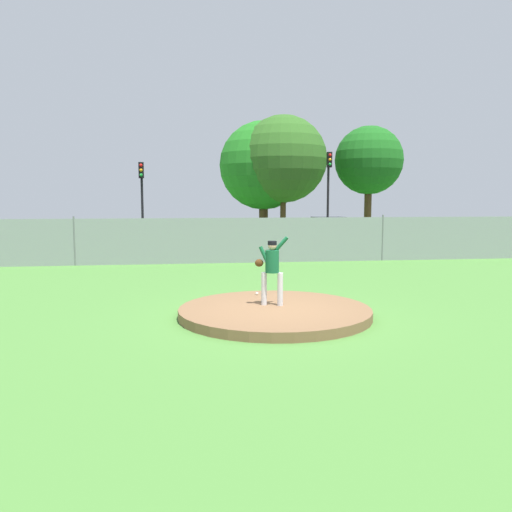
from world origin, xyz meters
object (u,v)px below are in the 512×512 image
object	(u,v)px
traffic_cone_orange	(189,245)
parked_car_burgundy	(282,237)
baseball	(257,293)
traffic_light_near	(142,189)
parked_car_red	(333,235)
traffic_light_far	(329,182)
parked_car_silver	(108,237)
pitcher_youth	(272,266)

from	to	relation	value
traffic_cone_orange	parked_car_burgundy	bearing A→B (deg)	-17.69
baseball	traffic_light_near	bearing A→B (deg)	104.22
parked_car_red	traffic_light_far	distance (m)	5.09
traffic_cone_orange	baseball	bearing A→B (deg)	-83.18
baseball	parked_car_silver	size ratio (longest dim) A/B	0.02
parked_car_red	traffic_cone_orange	world-z (taller)	parked_car_red
pitcher_youth	baseball	world-z (taller)	pitcher_youth
parked_car_burgundy	traffic_cone_orange	world-z (taller)	parked_car_burgundy
traffic_cone_orange	traffic_light_near	size ratio (longest dim) A/B	0.12
parked_car_red	traffic_light_far	world-z (taller)	traffic_light_far
traffic_cone_orange	traffic_light_far	world-z (taller)	traffic_light_far
parked_car_burgundy	traffic_cone_orange	size ratio (longest dim) A/B	8.14
parked_car_burgundy	parked_car_silver	xyz separation A→B (m)	(-8.68, 0.17, 0.04)
traffic_light_near	traffic_light_far	bearing A→B (deg)	0.06
parked_car_burgundy	parked_car_red	world-z (taller)	parked_car_red
traffic_cone_orange	parked_car_red	bearing A→B (deg)	-11.19
parked_car_silver	traffic_light_near	distance (m)	4.87
parked_car_red	traffic_light_near	xyz separation A→B (m)	(-10.03, 4.11, 2.42)
pitcher_youth	traffic_cone_orange	bearing A→B (deg)	96.84
traffic_cone_orange	traffic_light_far	distance (m)	9.40
pitcher_youth	parked_car_red	bearing A→B (deg)	68.59
baseball	pitcher_youth	bearing A→B (deg)	-82.96
parked_car_burgundy	traffic_light_far	xyz separation A→B (m)	(3.60, 4.16, 2.93)
parked_car_burgundy	parked_car_red	size ratio (longest dim) A/B	0.98
pitcher_youth	parked_car_burgundy	size ratio (longest dim) A/B	0.36
pitcher_youth	traffic_cone_orange	xyz separation A→B (m)	(-1.88, 15.68, -0.89)
parked_car_red	traffic_cone_orange	xyz separation A→B (m)	(-7.45, 1.47, -0.56)
traffic_cone_orange	traffic_light_near	xyz separation A→B (m)	(-2.59, 2.64, 2.98)
pitcher_youth	traffic_cone_orange	distance (m)	15.81
traffic_cone_orange	traffic_light_near	distance (m)	4.75
parked_car_red	traffic_light_far	xyz separation A→B (m)	(0.90, 4.12, 2.85)
baseball	traffic_light_near	world-z (taller)	traffic_light_near
baseball	traffic_light_far	size ratio (longest dim) A/B	0.01
pitcher_youth	baseball	bearing A→B (deg)	97.04
pitcher_youth	parked_car_burgundy	distance (m)	14.45
pitcher_youth	parked_car_red	distance (m)	15.26
traffic_light_near	traffic_light_far	distance (m)	10.94
parked_car_burgundy	traffic_light_near	xyz separation A→B (m)	(-7.33, 4.15, 2.50)
traffic_light_far	pitcher_youth	bearing A→B (deg)	-109.44
parked_car_silver	parked_car_burgundy	bearing A→B (deg)	-1.14
parked_car_burgundy	pitcher_youth	bearing A→B (deg)	-101.43
parked_car_silver	parked_car_red	distance (m)	11.38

